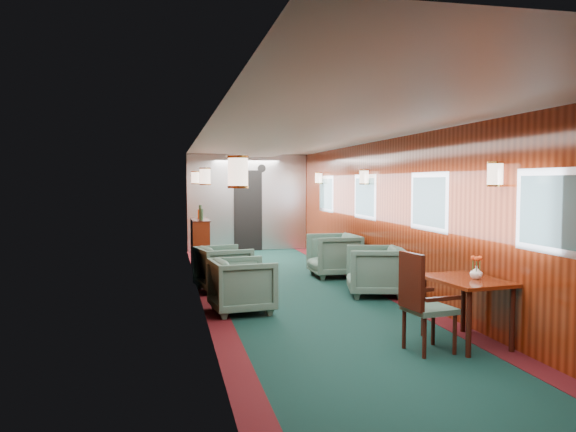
{
  "coord_description": "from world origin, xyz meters",
  "views": [
    {
      "loc": [
        -1.96,
        -7.99,
        1.72
      ],
      "look_at": [
        0.0,
        1.1,
        1.15
      ],
      "focal_mm": 35.0,
      "sensor_mm": 36.0,
      "label": 1
    }
  ],
  "objects_px": {
    "armchair_right_far": "(334,255)",
    "credenza": "(200,243)",
    "armchair_right_near": "(375,271)",
    "armchair_left_near": "(242,286)",
    "armchair_left_far": "(223,268)",
    "side_chair": "(421,298)",
    "dining_table": "(466,289)"
  },
  "relations": [
    {
      "from": "side_chair",
      "to": "armchair_right_far",
      "type": "height_order",
      "value": "side_chair"
    },
    {
      "from": "armchair_left_near",
      "to": "armchair_right_far",
      "type": "bearing_deg",
      "value": -46.45
    },
    {
      "from": "armchair_left_near",
      "to": "armchair_right_near",
      "type": "height_order",
      "value": "armchair_right_near"
    },
    {
      "from": "armchair_left_far",
      "to": "armchair_right_far",
      "type": "bearing_deg",
      "value": -79.94
    },
    {
      "from": "armchair_left_far",
      "to": "armchair_left_near",
      "type": "bearing_deg",
      "value": 170.28
    },
    {
      "from": "dining_table",
      "to": "armchair_left_far",
      "type": "distance_m",
      "value": 4.1
    },
    {
      "from": "credenza",
      "to": "armchair_left_near",
      "type": "height_order",
      "value": "credenza"
    },
    {
      "from": "side_chair",
      "to": "armchair_right_far",
      "type": "bearing_deg",
      "value": 75.25
    },
    {
      "from": "armchair_right_far",
      "to": "side_chair",
      "type": "bearing_deg",
      "value": -6.32
    },
    {
      "from": "dining_table",
      "to": "armchair_left_far",
      "type": "relative_size",
      "value": 1.28
    },
    {
      "from": "side_chair",
      "to": "armchair_right_far",
      "type": "xyz_separation_m",
      "value": [
        0.45,
        4.51,
        -0.16
      ]
    },
    {
      "from": "armchair_left_near",
      "to": "armchair_right_near",
      "type": "distance_m",
      "value": 2.21
    },
    {
      "from": "armchair_left_near",
      "to": "armchair_right_far",
      "type": "relative_size",
      "value": 0.92
    },
    {
      "from": "armchair_left_near",
      "to": "armchair_right_far",
      "type": "distance_m",
      "value": 3.14
    },
    {
      "from": "side_chair",
      "to": "armchair_right_far",
      "type": "distance_m",
      "value": 4.54
    },
    {
      "from": "armchair_right_far",
      "to": "armchair_right_near",
      "type": "bearing_deg",
      "value": 3.21
    },
    {
      "from": "armchair_left_near",
      "to": "side_chair",
      "type": "bearing_deg",
      "value": -150.8
    },
    {
      "from": "side_chair",
      "to": "armchair_left_far",
      "type": "relative_size",
      "value": 1.3
    },
    {
      "from": "armchair_left_near",
      "to": "armchair_left_far",
      "type": "distance_m",
      "value": 1.53
    },
    {
      "from": "armchair_right_far",
      "to": "armchair_left_near",
      "type": "bearing_deg",
      "value": -39.93
    },
    {
      "from": "credenza",
      "to": "armchair_left_near",
      "type": "xyz_separation_m",
      "value": [
        0.33,
        -3.9,
        -0.14
      ]
    },
    {
      "from": "credenza",
      "to": "armchair_right_far",
      "type": "bearing_deg",
      "value": -32.53
    },
    {
      "from": "armchair_right_near",
      "to": "dining_table",
      "type": "bearing_deg",
      "value": 14.72
    },
    {
      "from": "side_chair",
      "to": "armchair_left_far",
      "type": "bearing_deg",
      "value": 105.28
    },
    {
      "from": "armchair_left_near",
      "to": "credenza",
      "type": "bearing_deg",
      "value": -2.34
    },
    {
      "from": "armchair_left_far",
      "to": "armchair_right_near",
      "type": "height_order",
      "value": "armchair_right_near"
    },
    {
      "from": "dining_table",
      "to": "armchair_left_far",
      "type": "height_order",
      "value": "armchair_left_far"
    },
    {
      "from": "credenza",
      "to": "armchair_right_far",
      "type": "distance_m",
      "value": 2.75
    },
    {
      "from": "credenza",
      "to": "armchair_left_near",
      "type": "distance_m",
      "value": 3.92
    },
    {
      "from": "armchair_right_far",
      "to": "credenza",
      "type": "bearing_deg",
      "value": -123.15
    },
    {
      "from": "dining_table",
      "to": "armchair_left_near",
      "type": "bearing_deg",
      "value": 131.67
    },
    {
      "from": "dining_table",
      "to": "armchair_right_far",
      "type": "distance_m",
      "value": 4.34
    }
  ]
}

